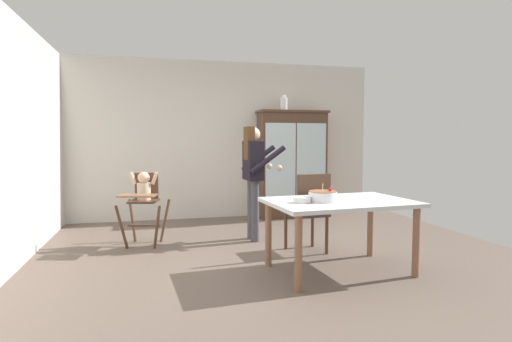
{
  "coord_description": "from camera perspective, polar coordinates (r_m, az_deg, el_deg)",
  "views": [
    {
      "loc": [
        -1.21,
        -4.52,
        1.36
      ],
      "look_at": [
        0.09,
        0.7,
        0.95
      ],
      "focal_mm": 29.03,
      "sensor_mm": 36.0,
      "label": 1
    }
  ],
  "objects": [
    {
      "name": "serving_bowl",
      "position": [
        4.1,
        6.33,
        -3.97
      ],
      "size": [
        0.18,
        0.18,
        0.05
      ],
      "primitive_type": "cylinder",
      "color": "silver",
      "rests_on": "dining_table"
    },
    {
      "name": "high_chair_with_toddler",
      "position": [
        5.5,
        -15.22,
        -3.17
      ],
      "size": [
        0.7,
        0.78,
        0.95
      ],
      "rotation": [
        0.0,
        0.0,
        -0.25
      ],
      "color": "#4C3323",
      "rests_on": "ground_plane"
    },
    {
      "name": "birthday_cake",
      "position": [
        4.19,
        9.17,
        -3.46
      ],
      "size": [
        0.28,
        0.28,
        0.19
      ],
      "color": "white",
      "rests_on": "dining_table"
    },
    {
      "name": "dining_table",
      "position": [
        4.33,
        11.45,
        -5.2
      ],
      "size": [
        1.51,
        1.07,
        0.74
      ],
      "color": "silver",
      "rests_on": "ground_plane"
    },
    {
      "name": "ceramic_vase",
      "position": [
        7.26,
        3.83,
        9.24
      ],
      "size": [
        0.13,
        0.13,
        0.27
      ],
      "color": "white",
      "rests_on": "china_cabinet"
    },
    {
      "name": "ground_plane",
      "position": [
        4.87,
        0.98,
        -11.85
      ],
      "size": [
        6.24,
        6.24,
        0.0
      ],
      "primitive_type": "plane",
      "color": "#66564C"
    },
    {
      "name": "wall_left",
      "position": [
        4.74,
        -31.51,
        3.6
      ],
      "size": [
        0.06,
        5.32,
        2.7
      ],
      "primitive_type": "cube",
      "color": "beige",
      "rests_on": "ground_plane"
    },
    {
      "name": "dining_chair_far_side",
      "position": [
        4.96,
        7.43,
        -5.01
      ],
      "size": [
        0.48,
        0.48,
        0.96
      ],
      "rotation": [
        0.0,
        0.0,
        3.24
      ],
      "color": "#4C3323",
      "rests_on": "ground_plane"
    },
    {
      "name": "wall_back",
      "position": [
        7.25,
        -4.41,
        4.26
      ],
      "size": [
        5.32,
        0.06,
        2.7
      ],
      "primitive_type": "cube",
      "color": "beige",
      "rests_on": "ground_plane"
    },
    {
      "name": "adult_person",
      "position": [
        5.54,
        -0.33,
        0.31
      ],
      "size": [
        0.52,
        0.5,
        1.53
      ],
      "rotation": [
        0.0,
        0.0,
        1.63
      ],
      "color": "#47474C",
      "rests_on": "ground_plane"
    },
    {
      "name": "china_cabinet",
      "position": [
        7.29,
        4.98,
        1.01
      ],
      "size": [
        1.22,
        0.48,
        1.86
      ],
      "color": "#4C3323",
      "rests_on": "ground_plane"
    }
  ]
}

